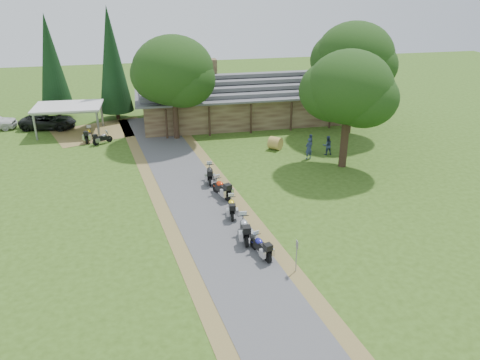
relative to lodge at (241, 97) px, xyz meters
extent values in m
plane|color=#314D15|center=(-6.00, -24.00, -2.45)|extent=(120.00, 120.00, 0.00)
plane|color=#3F3F41|center=(-6.50, -20.00, -2.45)|extent=(51.95, 51.95, 0.00)
imported|color=black|center=(-19.30, 1.02, -1.35)|extent=(3.61, 6.14, 2.20)
imported|color=navy|center=(3.17, -12.04, -1.39)|extent=(0.71, 0.61, 2.13)
imported|color=navy|center=(5.04, -11.43, -1.48)|extent=(0.56, 0.41, 1.95)
imported|color=navy|center=(3.83, -10.58, -1.51)|extent=(0.55, 0.64, 1.89)
cylinder|color=#A7863D|center=(1.09, -9.27, -1.90)|extent=(1.49, 1.50, 1.10)
cone|color=black|center=(-12.68, 3.00, 3.23)|extent=(3.45, 3.45, 11.36)
cone|color=black|center=(-18.76, 4.53, 2.87)|extent=(3.35, 3.35, 10.63)
camera|label=1|loc=(-9.78, -46.39, 11.89)|focal=35.00mm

